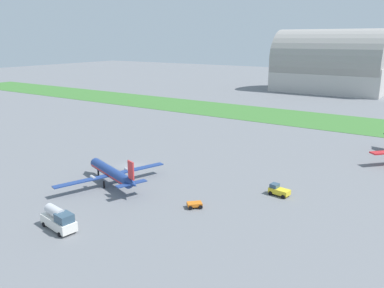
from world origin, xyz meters
TOP-DOWN VIEW (x-y plane):
  - ground_plane at (0.00, 0.00)m, footprint 600.00×600.00m
  - grass_taxiway_strip at (0.00, 71.71)m, footprint 360.00×28.00m
  - airplane_foreground_turboprop at (5.04, -10.47)m, footprint 18.60×21.50m
  - baggage_cart_near_gate at (23.76, -10.55)m, footprint 2.92×2.92m
  - fuel_truck_midfield at (11.25, -27.69)m, footprint 6.80×3.47m
  - pushback_tug_by_runway at (33.34, 2.15)m, footprint 3.81×2.47m
  - hangar_distant at (3.27, 147.02)m, footprint 53.73×30.64m

SIDE VIEW (x-z plane):
  - ground_plane at x=0.00m, z-range 0.00..0.00m
  - grass_taxiway_strip at x=0.00m, z-range 0.00..0.08m
  - baggage_cart_near_gate at x=23.76m, z-range 0.12..1.02m
  - pushback_tug_by_runway at x=33.34m, z-range -0.06..1.89m
  - fuel_truck_midfield at x=11.25m, z-range -0.06..3.23m
  - airplane_foreground_turboprop at x=5.04m, z-range -0.90..5.80m
  - hangar_distant at x=3.27m, z-range -2.31..29.18m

